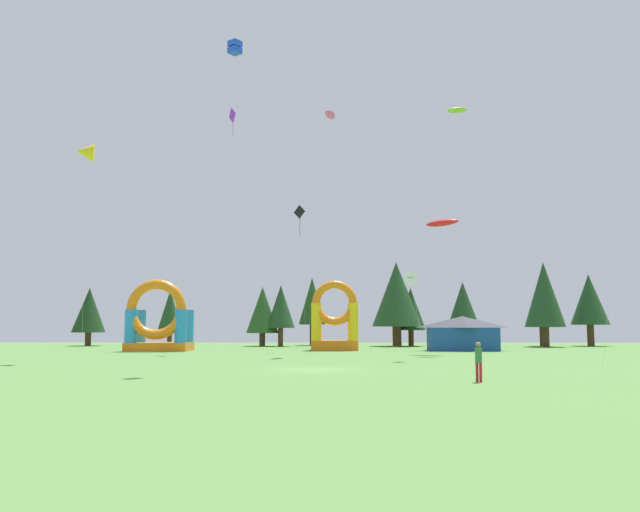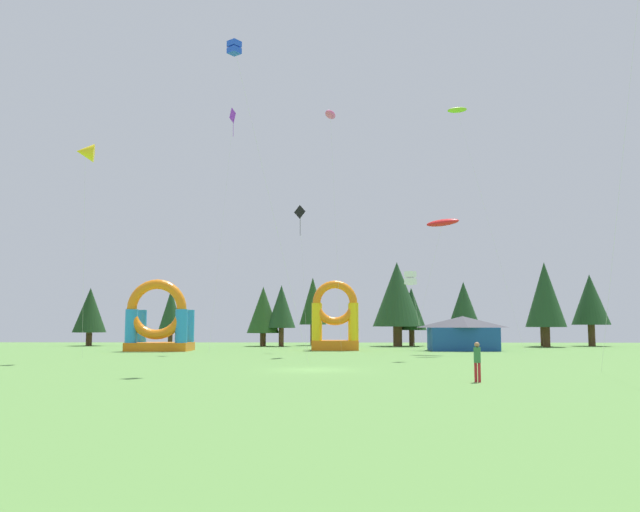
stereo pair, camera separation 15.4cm
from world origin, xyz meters
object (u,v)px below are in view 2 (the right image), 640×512
kite_black_diamond (301,214)px  kite_yellow_delta (85,152)px  kite_white_box (410,278)px  kite_red_parafoil (443,223)px  festival_tent (463,333)px  kite_blue_box (235,49)px  inflatable_red_slide (159,325)px  kite_lime_parafoil (457,111)px  kite_pink_parafoil (330,115)px  inflatable_yellow_castle (335,324)px  kite_purple_diamond (234,118)px  person_far_side (477,358)px

kite_black_diamond → kite_yellow_delta: kite_yellow_delta is taller
kite_white_box → kite_red_parafoil: bearing=70.1°
festival_tent → kite_blue_box: bearing=-123.9°
inflatable_red_slide → kite_yellow_delta: bearing=-93.0°
kite_lime_parafoil → kite_yellow_delta: size_ratio=1.46×
kite_white_box → kite_lime_parafoil: kite_lime_parafoil is taller
kite_red_parafoil → kite_pink_parafoil: bearing=-169.3°
inflatable_yellow_castle → kite_red_parafoil: bearing=-36.7°
kite_pink_parafoil → inflatable_red_slide: size_ratio=3.13×
kite_red_parafoil → kite_blue_box: bearing=-126.4°
kite_purple_diamond → kite_pink_parafoil: bearing=-22.2°
inflatable_red_slide → kite_purple_diamond: bearing=-21.2°
kite_black_diamond → person_far_side: size_ratio=7.78×
kite_blue_box → person_far_side: bearing=-33.5°
kite_white_box → kite_pink_parafoil: bearing=120.3°
inflatable_red_slide → inflatable_yellow_castle: inflatable_yellow_castle is taller
kite_red_parafoil → kite_yellow_delta: 32.17m
kite_lime_parafoil → inflatable_yellow_castle: bearing=150.6°
inflatable_yellow_castle → kite_yellow_delta: bearing=-131.9°
person_far_side → festival_tent: bearing=-65.0°
inflatable_red_slide → kite_blue_box: bearing=-66.8°
kite_red_parafoil → kite_blue_box: kite_blue_box is taller
kite_lime_parafoil → kite_white_box: bearing=-115.4°
kite_blue_box → inflatable_yellow_castle: size_ratio=2.82×
kite_pink_parafoil → inflatable_yellow_castle: bearing=87.8°
kite_blue_box → festival_tent: (19.28, 28.70, -18.08)m
kite_pink_parafoil → person_far_side: 36.31m
kite_blue_box → kite_lime_parafoil: bearing=51.8°
kite_purple_diamond → inflatable_red_slide: bearing=158.8°
kite_white_box → person_far_side: (0.98, -18.39, -5.04)m
kite_blue_box → kite_black_diamond: bearing=84.0°
kite_lime_parafoil → person_far_side: (-5.29, -31.59, -22.27)m
kite_white_box → kite_yellow_delta: size_ratio=0.40×
person_far_side → inflatable_red_slide: bearing=-20.8°
inflatable_red_slide → person_far_side: bearing=-55.5°
kite_white_box → inflatable_yellow_castle: size_ratio=0.92×
festival_tent → inflatable_yellow_castle: bearing=175.1°
kite_white_box → kite_lime_parafoil: bearing=64.6°
kite_red_parafoil → person_far_side: bearing=-96.5°
kite_purple_diamond → kite_blue_box: (3.82, -24.17, -3.32)m
kite_black_diamond → kite_lime_parafoil: bearing=-11.1°
kite_purple_diamond → inflatable_red_slide: size_ratio=3.32×
kite_yellow_delta → inflatable_yellow_castle: 31.03m
kite_purple_diamond → festival_tent: kite_purple_diamond is taller
kite_black_diamond → kite_pink_parafoil: bearing=-62.3°
inflatable_red_slide → festival_tent: bearing=2.7°
kite_yellow_delta → festival_tent: (31.94, 19.88, -13.89)m
kite_black_diamond → festival_tent: (16.52, 2.62, -12.01)m
kite_red_parafoil → kite_black_diamond: bearing=164.2°
inflatable_red_slide → festival_tent: size_ratio=1.06×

